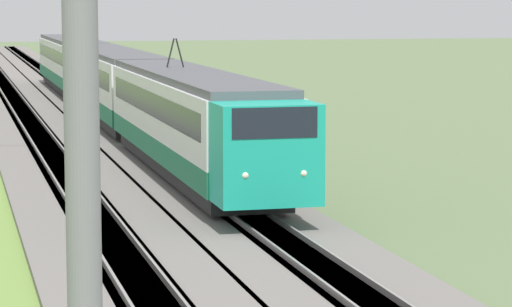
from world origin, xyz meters
TOP-DOWN VIEW (x-y plane):
  - ballast_main at (50.00, 0.00)m, footprint 240.00×4.40m
  - ballast_adjacent at (50.00, -4.27)m, footprint 240.00×4.40m
  - track_main at (50.00, 0.00)m, footprint 240.00×1.57m
  - track_adjacent at (50.00, -4.27)m, footprint 240.00×1.57m
  - passenger_train at (59.67, -4.27)m, footprint 64.14×2.89m

SIDE VIEW (x-z plane):
  - ballast_main at x=50.00m, z-range 0.00..0.30m
  - ballast_adjacent at x=50.00m, z-range 0.00..0.30m
  - track_main at x=50.00m, z-range -0.07..0.38m
  - track_adjacent at x=50.00m, z-range -0.07..0.38m
  - passenger_train at x=59.67m, z-range -0.16..4.89m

